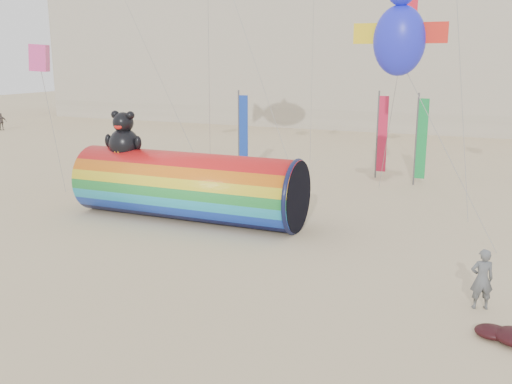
% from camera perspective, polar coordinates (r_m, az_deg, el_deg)
% --- Properties ---
extents(ground, '(160.00, 160.00, 0.00)m').
position_cam_1_polar(ground, '(20.05, -3.02, -7.48)').
color(ground, '#CCB58C').
rests_on(ground, ground).
extents(hotel_building, '(60.40, 15.40, 20.60)m').
position_cam_1_polar(hotel_building, '(66.04, 5.33, 16.07)').
color(hotel_building, '#B7AD99').
rests_on(hotel_building, ground).
extents(windsock_assembly, '(10.45, 3.18, 4.82)m').
position_cam_1_polar(windsock_assembly, '(25.54, -6.87, 0.76)').
color(windsock_assembly, red).
rests_on(windsock_assembly, ground).
extents(kite_handler, '(0.77, 0.63, 1.81)m').
position_cam_1_polar(kite_handler, '(17.79, 21.66, -8.09)').
color(kite_handler, '#55595C').
rests_on(kite_handler, ground).
extents(festival_banners, '(10.92, 2.78, 5.20)m').
position_cam_1_polar(festival_banners, '(34.00, 8.98, 5.61)').
color(festival_banners, '#59595E').
rests_on(festival_banners, ground).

